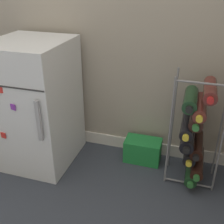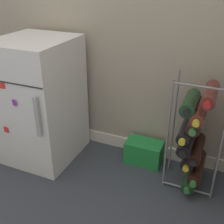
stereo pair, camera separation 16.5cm
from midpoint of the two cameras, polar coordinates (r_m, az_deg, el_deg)
The scene contains 4 objects.
ground_plane at distance 1.73m, azimuth -2.47°, elevation -18.09°, with size 14.00×14.00×0.00m, color #333842.
mini_fridge at distance 1.96m, azimuth -12.04°, elevation 2.19°, with size 0.47×0.53×0.85m.
wine_rack at distance 1.75m, azimuth 19.01°, elevation -4.64°, with size 0.30×0.33×0.71m.
soda_box at distance 2.01m, azimuth 8.88°, elevation -8.12°, with size 0.25×0.15×0.16m.
Camera 2 is at (0.62, -1.07, 1.23)m, focal length 45.00 mm.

